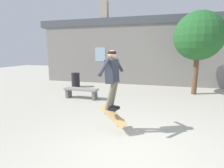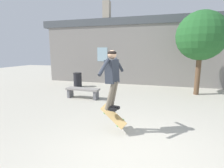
# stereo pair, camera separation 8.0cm
# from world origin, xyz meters

# --- Properties ---
(ground_plane) EXTENTS (40.00, 40.00, 0.00)m
(ground_plane) POSITION_xyz_m (0.00, 0.00, 0.00)
(ground_plane) COLOR #B2AD9E
(building_backdrop) EXTENTS (15.33, 0.52, 5.24)m
(building_backdrop) POSITION_xyz_m (-0.03, 7.90, 2.19)
(building_backdrop) COLOR gray
(building_backdrop) RESTS_ON ground_plane
(tree_right) EXTENTS (2.28, 2.28, 3.95)m
(tree_right) POSITION_xyz_m (2.24, 5.90, 2.80)
(tree_right) COLOR brown
(tree_right) RESTS_ON ground_plane
(park_bench) EXTENTS (1.54, 0.48, 0.46)m
(park_bench) POSITION_xyz_m (-2.81, 3.65, 0.33)
(park_bench) COLOR gray
(park_bench) RESTS_ON ground_plane
(trash_bin) EXTENTS (0.52, 0.52, 0.85)m
(trash_bin) POSITION_xyz_m (-4.28, 6.00, 0.44)
(trash_bin) COLOR black
(trash_bin) RESTS_ON ground_plane
(skater) EXTENTS (0.36, 1.15, 1.48)m
(skater) POSITION_xyz_m (-0.58, 0.74, 1.52)
(skater) COLOR #282D38
(skateboard_flipping) EXTENTS (0.80, 0.45, 0.51)m
(skateboard_flipping) POSITION_xyz_m (-0.56, 0.79, 0.44)
(skateboard_flipping) COLOR #AD894C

